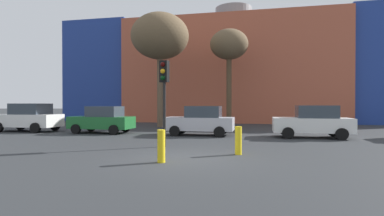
# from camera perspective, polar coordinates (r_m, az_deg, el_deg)

# --- Properties ---
(ground_plane) EXTENTS (200.00, 200.00, 0.00)m
(ground_plane) POSITION_cam_1_polar(r_m,az_deg,el_deg) (10.25, -0.96, -9.34)
(ground_plane) COLOR #2D3033
(building_backdrop) EXTENTS (35.66, 11.19, 12.38)m
(building_backdrop) POSITION_cam_1_polar(r_m,az_deg,el_deg) (33.97, 7.84, 6.65)
(building_backdrop) COLOR #B2563D
(building_backdrop) RESTS_ON ground_plane
(parked_car_0) EXTENTS (4.24, 2.08, 1.84)m
(parked_car_0) POSITION_cam_1_polar(r_m,az_deg,el_deg) (22.58, -28.48, -1.59)
(parked_car_0) COLOR white
(parked_car_0) RESTS_ON ground_plane
(parked_car_1) EXTENTS (3.84, 1.89, 1.66)m
(parked_car_1) POSITION_cam_1_polar(r_m,az_deg,el_deg) (19.53, -16.53, -2.14)
(parked_car_1) COLOR #1E662D
(parked_car_1) RESTS_ON ground_plane
(parked_car_2) EXTENTS (3.89, 1.91, 1.69)m
(parked_car_2) POSITION_cam_1_polar(r_m,az_deg,el_deg) (17.41, 1.64, -2.41)
(parked_car_2) COLOR silver
(parked_car_2) RESTS_ON ground_plane
(parked_car_3) EXTENTS (3.98, 1.96, 1.73)m
(parked_car_3) POSITION_cam_1_polar(r_m,az_deg,el_deg) (17.36, 21.83, -2.41)
(parked_car_3) COLOR white
(parked_car_3) RESTS_ON ground_plane
(traffic_light_island) EXTENTS (0.40, 0.39, 3.61)m
(traffic_light_island) POSITION_cam_1_polar(r_m,az_deg,el_deg) (12.72, -5.29, 4.64)
(traffic_light_island) COLOR black
(traffic_light_island) RESTS_ON ground_plane
(bare_tree_0) EXTENTS (4.56, 4.56, 8.98)m
(bare_tree_0) POSITION_cam_1_polar(r_m,az_deg,el_deg) (24.55, -6.06, 13.18)
(bare_tree_0) COLOR brown
(bare_tree_0) RESTS_ON ground_plane
(bare_tree_1) EXTENTS (3.07, 3.07, 7.85)m
(bare_tree_1) POSITION_cam_1_polar(r_m,az_deg,el_deg) (25.01, 7.01, 11.50)
(bare_tree_1) COLOR brown
(bare_tree_1) RESTS_ON ground_plane
(bollard_yellow_0) EXTENTS (0.24, 0.24, 1.00)m
(bollard_yellow_0) POSITION_cam_1_polar(r_m,az_deg,el_deg) (10.91, 8.74, -6.09)
(bollard_yellow_0) COLOR yellow
(bollard_yellow_0) RESTS_ON ground_plane
(bollard_yellow_1) EXTENTS (0.24, 0.24, 1.00)m
(bollard_yellow_1) POSITION_cam_1_polar(r_m,az_deg,el_deg) (9.39, -5.83, -7.17)
(bollard_yellow_1) COLOR yellow
(bollard_yellow_1) RESTS_ON ground_plane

